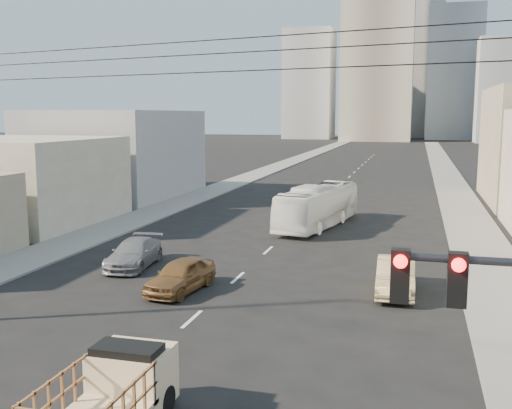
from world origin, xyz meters
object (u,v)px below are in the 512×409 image
at_px(sedan_tan, 396,276).
at_px(sedan_brown, 181,275).
at_px(flatbed_pickup, 112,391).
at_px(sedan_grey, 134,253).
at_px(city_bus, 318,206).

bearing_deg(sedan_tan, sedan_brown, -167.77).
xyz_separation_m(flatbed_pickup, sedan_grey, (-6.80, 14.83, -0.41)).
bearing_deg(sedan_tan, sedan_grey, 173.20).
xyz_separation_m(sedan_tan, sedan_grey, (-12.98, 1.21, -0.07)).
xyz_separation_m(city_bus, sedan_brown, (-3.32, -16.66, -0.73)).
distance_m(flatbed_pickup, sedan_brown, 11.77).
xyz_separation_m(flatbed_pickup, sedan_brown, (-2.88, 11.41, -0.38)).
relative_size(city_bus, sedan_grey, 2.20).
bearing_deg(sedan_grey, flatbed_pickup, -71.41).
bearing_deg(city_bus, sedan_brown, -89.84).
distance_m(sedan_brown, sedan_grey, 5.20).
distance_m(sedan_brown, sedan_tan, 9.32).
relative_size(city_bus, sedan_brown, 2.47).
xyz_separation_m(flatbed_pickup, city_bus, (0.44, 28.07, 0.35)).
height_order(flatbed_pickup, city_bus, city_bus).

